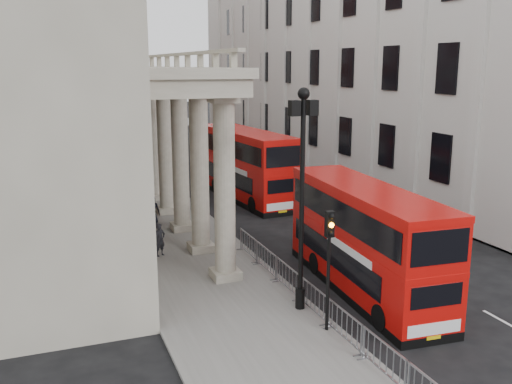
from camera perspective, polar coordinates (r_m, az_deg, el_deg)
name	(u,v)px	position (r m, az deg, el deg)	size (l,w,h in m)	color
ground	(369,357)	(19.49, 11.25, -15.86)	(260.00, 260.00, 0.00)	black
sidewalk_west	(132,184)	(45.78, -12.34, 0.78)	(6.00, 140.00, 0.12)	slate
sidewalk_east	(320,171)	(50.77, 6.39, 2.15)	(3.00, 140.00, 0.12)	slate
kerb	(169,181)	(46.28, -8.73, 1.07)	(0.20, 140.00, 0.14)	slate
portico_building	(17,127)	(32.57, -22.77, 5.98)	(9.00, 28.00, 12.00)	gray
brick_building	(21,46)	(62.43, -22.42, 13.33)	(9.00, 32.00, 22.00)	maroon
west_building_far	(27,59)	(94.41, -21.96, 12.20)	(9.00, 30.00, 20.00)	gray
east_building	(338,27)	(52.98, 8.22, 16.04)	(8.00, 55.00, 25.00)	beige
monument_column	(124,26)	(107.71, -13.02, 15.90)	(8.00, 8.00, 54.20)	#60605E
lamp_post_south	(302,186)	(20.83, 4.63, 0.65)	(1.05, 0.44, 8.32)	black
lamp_post_mid	(192,136)	(35.76, -6.44, 5.62)	(1.05, 0.44, 8.32)	black
lamp_post_north	(146,115)	(51.33, -10.94, 7.58)	(1.05, 0.44, 8.32)	black
traffic_light	(329,249)	(19.60, 7.33, -5.65)	(0.28, 0.33, 4.30)	black
crowd_barriers	(328,312)	(20.75, 7.19, -11.81)	(0.50, 18.75, 1.10)	gray
bus_near	(365,237)	(23.83, 10.81, -4.47)	(3.13, 10.36, 4.41)	red
bus_far	(245,163)	(39.70, -1.06, 2.88)	(3.60, 11.29, 4.79)	red
pedestrian_a	(160,240)	(28.08, -9.58, -4.72)	(0.59, 0.39, 1.63)	black
pedestrian_b	(117,202)	(35.89, -13.72, -0.96)	(0.87, 0.68, 1.79)	black
pedestrian_c	(152,210)	(33.50, -10.35, -1.78)	(0.87, 0.56, 1.77)	black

